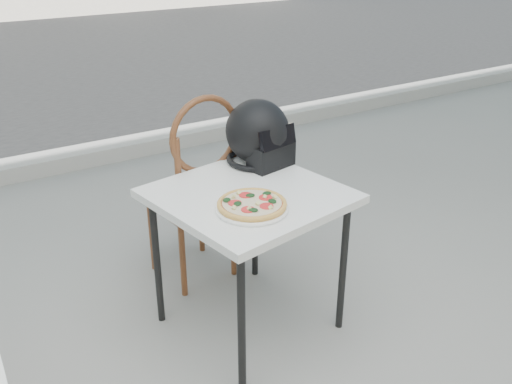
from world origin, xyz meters
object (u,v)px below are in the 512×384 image
cafe_chair_main (197,180)px  helmet (259,135)px  cafe_table_main (249,205)px  pizza (252,204)px  plate (252,209)px

cafe_chair_main → helmet: bearing=131.6°
cafe_table_main → cafe_chair_main: bearing=92.1°
cafe_table_main → helmet: helmet is taller
cafe_table_main → helmet: bearing=50.7°
pizza → plate: bearing=-111.0°
helmet → cafe_chair_main: (-0.23, 0.21, -0.26)m
cafe_table_main → helmet: size_ratio=2.32×
helmet → cafe_chair_main: size_ratio=0.35×
cafe_table_main → plate: (-0.08, -0.16, 0.07)m
plate → helmet: helmet is taller
plate → pizza: pizza is taller
helmet → cafe_chair_main: bearing=126.8°
plate → cafe_chair_main: cafe_chair_main is taller
cafe_chair_main → pizza: bearing=78.0°
plate → pizza: 0.02m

